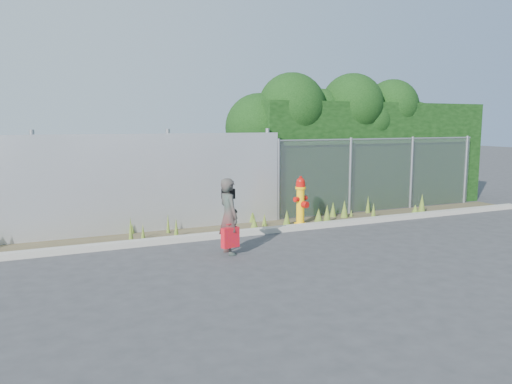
{
  "coord_description": "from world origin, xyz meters",
  "views": [
    {
      "loc": [
        -4.61,
        -7.98,
        2.43
      ],
      "look_at": [
        -0.3,
        1.4,
        1.0
      ],
      "focal_mm": 35.0,
      "sensor_mm": 36.0,
      "label": 1
    }
  ],
  "objects": [
    {
      "name": "curb",
      "position": [
        0.0,
        1.8,
        0.06
      ],
      "size": [
        16.0,
        0.22,
        0.12
      ],
      "primitive_type": "cube",
      "color": "gray",
      "rests_on": "ground"
    },
    {
      "name": "black_shoulder_bag",
      "position": [
        -1.18,
        0.74,
        1.1
      ],
      "size": [
        0.25,
        0.1,
        0.19
      ],
      "rotation": [
        0.0,
        0.0,
        -0.14
      ],
      "color": "black"
    },
    {
      "name": "red_tote_bag",
      "position": [
        -1.31,
        0.33,
        0.35
      ],
      "size": [
        0.34,
        0.12,
        0.44
      ],
      "rotation": [
        0.0,
        0.0,
        0.22
      ],
      "color": "#B40A2C"
    },
    {
      "name": "corrugated_fence",
      "position": [
        -3.25,
        3.01,
        1.1
      ],
      "size": [
        8.5,
        0.21,
        2.3
      ],
      "color": "#ADAFB4",
      "rests_on": "ground"
    },
    {
      "name": "woman",
      "position": [
        -1.27,
        0.51,
        0.71
      ],
      "size": [
        0.38,
        0.54,
        1.43
      ],
      "primitive_type": "imported",
      "rotation": [
        0.0,
        0.0,
        1.64
      ],
      "color": "#0D5549",
      "rests_on": "ground"
    },
    {
      "name": "ground",
      "position": [
        0.0,
        0.0,
        0.0
      ],
      "size": [
        80.0,
        80.0,
        0.0
      ],
      "primitive_type": "plane",
      "color": "#333335",
      "rests_on": "ground"
    },
    {
      "name": "hedge",
      "position": [
        4.07,
        4.01,
        2.05
      ],
      "size": [
        8.01,
        2.19,
        3.82
      ],
      "color": "black",
      "rests_on": "ground"
    },
    {
      "name": "fire_hydrant",
      "position": [
        1.24,
        2.21,
        0.57
      ],
      "size": [
        0.4,
        0.35,
        1.18
      ],
      "rotation": [
        0.0,
        0.0,
        0.33
      ],
      "color": "yellow",
      "rests_on": "ground"
    },
    {
      "name": "chainlink_fence",
      "position": [
        4.25,
        3.0,
        1.03
      ],
      "size": [
        6.5,
        0.07,
        2.05
      ],
      "color": "gray",
      "rests_on": "ground"
    },
    {
      "name": "weed_strip",
      "position": [
        -0.74,
        2.39,
        0.13
      ],
      "size": [
        16.0,
        1.31,
        0.54
      ],
      "color": "#463C28",
      "rests_on": "ground"
    }
  ]
}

